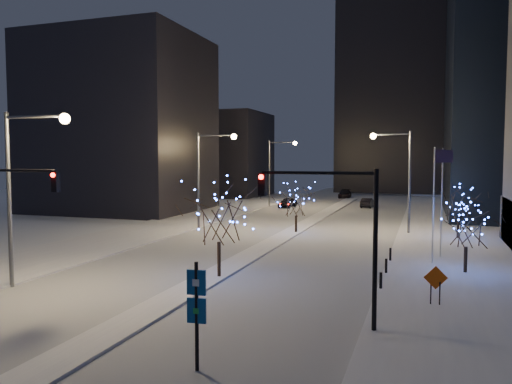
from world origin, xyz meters
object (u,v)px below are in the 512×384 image
at_px(street_lamp_east, 400,168).
at_px(car_mid, 367,203).
at_px(street_lamp_w_far, 276,164).
at_px(holiday_tree_plaza_far, 459,204).
at_px(car_near, 288,203).
at_px(holiday_tree_median_near, 219,213).
at_px(traffic_signal_west, 2,209).
at_px(traffic_signal_east, 338,221).
at_px(holiday_tree_plaza_near, 466,227).
at_px(street_lamp_w_mid, 208,167).
at_px(street_lamp_w_near, 23,175).
at_px(holiday_tree_median_far, 296,201).
at_px(wayfinding_sign, 197,304).
at_px(car_far, 345,194).
at_px(construction_sign, 436,281).

distance_m(street_lamp_east, car_mid, 26.32).
relative_size(street_lamp_w_far, holiday_tree_plaza_far, 2.06).
xyz_separation_m(car_near, holiday_tree_median_near, (7.35, -43.36, 3.33)).
relative_size(traffic_signal_west, traffic_signal_east, 1.00).
bearing_deg(holiday_tree_plaza_near, street_lamp_w_mid, 151.11).
distance_m(traffic_signal_east, car_near, 52.70).
relative_size(street_lamp_w_far, traffic_signal_west, 1.43).
bearing_deg(street_lamp_w_far, street_lamp_w_mid, -90.00).
bearing_deg(holiday_tree_plaza_near, traffic_signal_west, -149.47).
height_order(street_lamp_w_near, holiday_tree_median_far, street_lamp_w_near).
relative_size(car_mid, holiday_tree_median_far, 0.88).
bearing_deg(wayfinding_sign, holiday_tree_median_near, 104.91).
relative_size(car_mid, car_far, 0.81).
height_order(traffic_signal_west, holiday_tree_median_far, traffic_signal_west).
relative_size(traffic_signal_west, construction_sign, 3.59).
relative_size(traffic_signal_east, holiday_tree_median_near, 1.15).
relative_size(street_lamp_w_mid, construction_sign, 5.13).
distance_m(holiday_tree_plaza_near, wayfinding_sign, 21.13).
height_order(car_far, holiday_tree_plaza_near, holiday_tree_plaza_near).
bearing_deg(car_far, holiday_tree_plaza_far, -72.35).
xyz_separation_m(car_near, car_mid, (11.21, 3.92, -0.05)).
relative_size(street_lamp_w_near, holiday_tree_plaza_near, 2.27).
xyz_separation_m(holiday_tree_median_far, construction_sign, (12.53, -21.32, -1.91)).
height_order(street_lamp_w_near, car_near, street_lamp_w_near).
bearing_deg(car_mid, traffic_signal_west, 80.51).
distance_m(street_lamp_w_far, car_far, 21.69).
bearing_deg(car_mid, street_lamp_east, 106.48).
relative_size(street_lamp_w_far, wayfinding_sign, 2.58).
bearing_deg(traffic_signal_west, car_mid, 76.91).
relative_size(street_lamp_east, traffic_signal_west, 1.43).
relative_size(holiday_tree_plaza_near, wayfinding_sign, 1.14).
height_order(street_lamp_w_far, traffic_signal_east, street_lamp_w_far).
xyz_separation_m(traffic_signal_east, construction_sign, (4.09, 4.73, -3.44)).
xyz_separation_m(street_lamp_east, wayfinding_sign, (-5.08, -34.81, -4.08)).
distance_m(holiday_tree_plaza_near, holiday_tree_plaza_far, 14.42).
bearing_deg(street_lamp_w_mid, street_lamp_w_far, 90.00).
distance_m(street_lamp_w_near, street_lamp_east, 33.85).
xyz_separation_m(car_near, car_far, (5.35, 20.44, 0.01)).
height_order(car_near, car_mid, car_near).
relative_size(street_lamp_w_mid, street_lamp_east, 1.00).
xyz_separation_m(car_far, wayfinding_sign, (6.50, -76.37, 1.61)).
bearing_deg(holiday_tree_median_far, car_near, 106.99).
bearing_deg(holiday_tree_median_far, holiday_tree_plaza_near, -42.46).
height_order(car_mid, construction_sign, construction_sign).
height_order(traffic_signal_east, holiday_tree_median_far, traffic_signal_east).
height_order(traffic_signal_east, construction_sign, traffic_signal_east).
relative_size(street_lamp_w_near, wayfinding_sign, 2.58).
bearing_deg(holiday_tree_median_near, car_far, 91.80).
relative_size(wayfinding_sign, construction_sign, 1.99).
distance_m(car_mid, car_far, 17.53).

